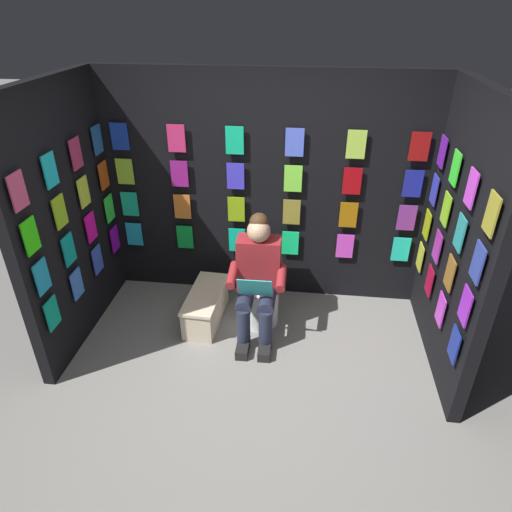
% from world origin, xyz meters
% --- Properties ---
extents(ground_plane, '(30.00, 30.00, 0.00)m').
position_xyz_m(ground_plane, '(0.00, 0.00, 0.00)').
color(ground_plane, gray).
extents(display_wall_back, '(3.27, 0.14, 2.31)m').
position_xyz_m(display_wall_back, '(-0.00, -1.67, 1.15)').
color(display_wall_back, black).
rests_on(display_wall_back, ground).
extents(display_wall_left, '(0.14, 1.62, 2.31)m').
position_xyz_m(display_wall_left, '(-1.63, -0.81, 1.15)').
color(display_wall_left, black).
rests_on(display_wall_left, ground).
extents(display_wall_right, '(0.14, 1.62, 2.31)m').
position_xyz_m(display_wall_right, '(1.63, -0.81, 1.15)').
color(display_wall_right, black).
rests_on(display_wall_right, ground).
extents(toilet, '(0.41, 0.56, 0.77)m').
position_xyz_m(toilet, '(-0.01, -1.15, 0.33)').
color(toilet, white).
rests_on(toilet, ground).
extents(person_reading, '(0.53, 0.68, 1.19)m').
position_xyz_m(person_reading, '(-0.02, -0.92, 0.60)').
color(person_reading, maroon).
rests_on(person_reading, ground).
extents(comic_longbox_near, '(0.34, 0.77, 0.32)m').
position_xyz_m(comic_longbox_near, '(0.51, -1.03, 0.16)').
color(comic_longbox_near, beige).
rests_on(comic_longbox_near, ground).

